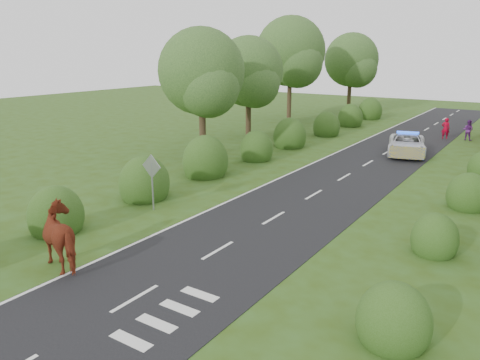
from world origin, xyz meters
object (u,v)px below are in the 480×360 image
Objects in this scene: pedestrian_purple at (468,130)px; cow at (66,241)px; pedestrian_red at (446,128)px; road_sign at (152,174)px; police_van at (407,144)px.

cow is at bearing 88.03° from pedestrian_purple.
pedestrian_red is 1.64m from pedestrian_purple.
cow is 1.45× the size of pedestrian_red.
pedestrian_purple is (1.60, 0.40, -0.04)m from pedestrian_red.
road_sign reaches higher than cow.
pedestrian_red is (7.30, 25.80, -0.80)m from road_sign.
pedestrian_red is (1.02, 7.75, 0.13)m from police_van.
road_sign is 26.83m from pedestrian_red.
road_sign is 1.57× the size of pedestrian_purple.
police_van is at bearing 68.50° from pedestrian_red.
road_sign is 5.93m from cow.
pedestrian_red is 1.05× the size of pedestrian_purple.
cow reaches higher than pedestrian_red.
police_van is 8.55m from pedestrian_purple.
cow is 24.18m from police_van.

